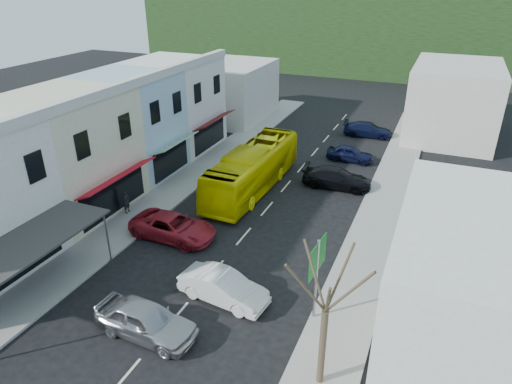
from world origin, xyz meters
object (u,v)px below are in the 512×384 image
object	(u,v)px
car_white	(223,288)
traffic_signal	(406,104)
pedestrian_left	(126,201)
car_red	(173,228)
car_silver	(146,322)
bus	(253,170)
direction_sign	(316,281)
street_tree	(325,311)

from	to	relation	value
car_white	traffic_signal	size ratio (longest dim) A/B	0.82
pedestrian_left	traffic_signal	xyz separation A→B (m)	(15.10, 26.55, 1.67)
car_red	car_white	bearing A→B (deg)	-125.31
car_white	car_red	distance (m)	6.96
car_silver	traffic_signal	size ratio (longest dim) A/B	0.82
bus	pedestrian_left	bearing A→B (deg)	-130.66
car_silver	traffic_signal	bearing A→B (deg)	-8.69
direction_sign	car_red	bearing A→B (deg)	164.71
bus	car_red	xyz separation A→B (m)	(-1.80, -8.40, -0.85)
car_white	traffic_signal	bearing A→B (deg)	-1.94
bus	street_tree	world-z (taller)	street_tree
bus	street_tree	size ratio (longest dim) A/B	1.56
pedestrian_left	direction_sign	world-z (taller)	direction_sign
bus	pedestrian_left	size ratio (longest dim) A/B	6.82
car_white	traffic_signal	xyz separation A→B (m)	(5.03, 32.09, 1.97)
car_white	pedestrian_left	bearing A→B (deg)	68.11
car_red	pedestrian_left	xyz separation A→B (m)	(-4.52, 1.36, 0.30)
bus	pedestrian_left	world-z (taller)	bus
car_silver	street_tree	world-z (taller)	street_tree
traffic_signal	car_silver	bearing A→B (deg)	66.25
car_red	pedestrian_left	world-z (taller)	pedestrian_left
car_red	direction_sign	bearing A→B (deg)	-108.74
bus	direction_sign	xyz separation A→B (m)	(8.35, -12.18, 0.66)
pedestrian_left	traffic_signal	world-z (taller)	traffic_signal
bus	car_red	world-z (taller)	bus
car_silver	bus	bearing A→B (deg)	8.37
car_white	traffic_signal	world-z (taller)	traffic_signal
pedestrian_left	traffic_signal	bearing A→B (deg)	-32.04
direction_sign	car_white	bearing A→B (deg)	-169.83
car_red	street_tree	bearing A→B (deg)	-121.03
bus	pedestrian_left	distance (m)	9.47
car_silver	traffic_signal	xyz separation A→B (m)	(7.18, 35.64, 1.97)
car_silver	car_red	xyz separation A→B (m)	(-3.40, 7.73, 0.00)
direction_sign	street_tree	world-z (taller)	street_tree
car_red	direction_sign	world-z (taller)	direction_sign
pedestrian_left	street_tree	bearing A→B (deg)	-121.03
bus	car_red	bearing A→B (deg)	-100.85
car_red	street_tree	size ratio (longest dim) A/B	0.62
car_silver	car_red	bearing A→B (deg)	26.44
bus	street_tree	distance (m)	18.60
street_tree	pedestrian_left	bearing A→B (deg)	151.38
car_red	traffic_signal	size ratio (longest dim) A/B	0.86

